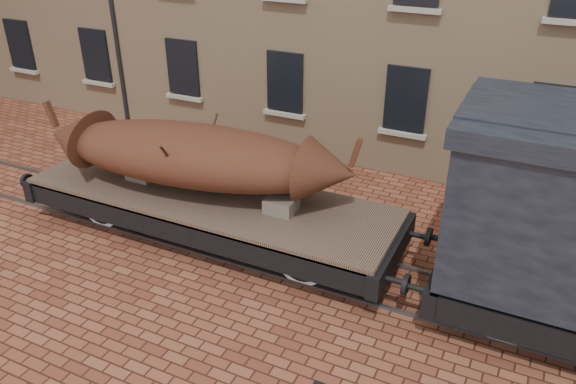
% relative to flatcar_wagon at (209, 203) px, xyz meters
% --- Properties ---
extents(ground, '(90.00, 90.00, 0.00)m').
position_rel_flatcar_wagon_xyz_m(ground, '(1.95, -0.00, -0.89)').
color(ground, brown).
extents(rail_track, '(30.00, 1.52, 0.06)m').
position_rel_flatcar_wagon_xyz_m(rail_track, '(1.95, -0.00, -0.86)').
color(rail_track, '#59595E').
rests_on(rail_track, ground).
extents(flatcar_wagon, '(9.43, 2.56, 1.42)m').
position_rel_flatcar_wagon_xyz_m(flatcar_wagon, '(0.00, 0.00, 0.00)').
color(flatcar_wagon, brown).
rests_on(flatcar_wagon, ground).
extents(iron_boat, '(7.22, 2.81, 1.71)m').
position_rel_flatcar_wagon_xyz_m(iron_boat, '(-0.33, -0.00, 1.10)').
color(iron_boat, '#4A2210').
rests_on(iron_boat, flatcar_wagon).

